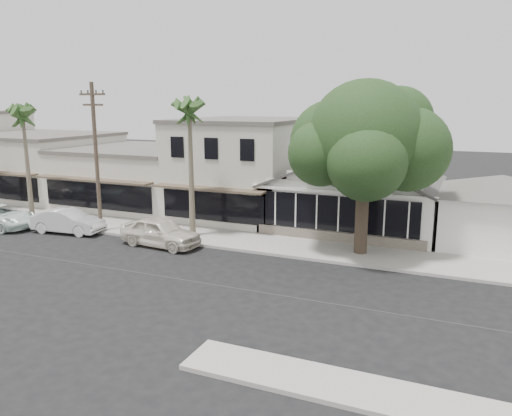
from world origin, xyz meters
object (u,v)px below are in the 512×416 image
at_px(utility_pole, 96,155).
at_px(shade_tree, 365,141).
at_px(car_1, 68,221).
at_px(car_0, 160,232).

bearing_deg(utility_pole, shade_tree, 7.07).
bearing_deg(utility_pole, car_1, -154.55).
distance_m(utility_pole, car_0, 6.50).
relative_size(utility_pole, car_1, 2.00).
height_order(car_0, shade_tree, shade_tree).
xyz_separation_m(utility_pole, shade_tree, (15.53, 1.93, 1.14)).
distance_m(car_0, car_1, 6.83).
bearing_deg(car_1, shade_tree, -87.54).
distance_m(utility_pole, shade_tree, 15.69).
relative_size(car_1, shade_tree, 0.50).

